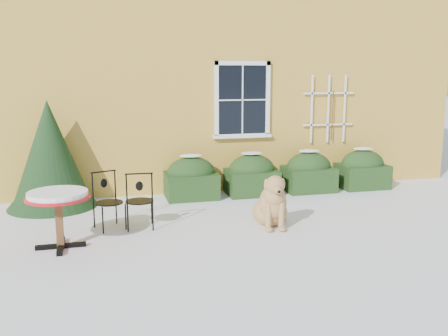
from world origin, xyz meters
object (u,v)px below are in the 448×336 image
object	(u,v)px
bistro_table	(58,201)
patio_chair_far	(108,200)
evergreen_shrub	(51,165)
dog	(272,205)
patio_chair_near	(140,200)

from	to	relation	value
bistro_table	patio_chair_far	bearing A→B (deg)	48.82
bistro_table	patio_chair_far	size ratio (longest dim) A/B	0.98
evergreen_shrub	bistro_table	world-z (taller)	evergreen_shrub
bistro_table	dog	bearing A→B (deg)	3.79
evergreen_shrub	patio_chair_near	bearing A→B (deg)	-49.90
evergreen_shrub	patio_chair_near	world-z (taller)	evergreen_shrub
evergreen_shrub	patio_chair_near	size ratio (longest dim) A/B	2.11
bistro_table	patio_chair_near	world-z (taller)	patio_chair_near
dog	evergreen_shrub	bearing A→B (deg)	154.92
evergreen_shrub	bistro_table	xyz separation A→B (m)	(0.29, -2.47, -0.11)
dog	bistro_table	bearing A→B (deg)	-169.75
patio_chair_near	patio_chair_far	world-z (taller)	patio_chair_near
patio_chair_far	dog	xyz separation A→B (m)	(2.65, -0.60, -0.09)
evergreen_shrub	bistro_table	bearing A→B (deg)	-83.24
bistro_table	patio_chair_far	distance (m)	1.12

